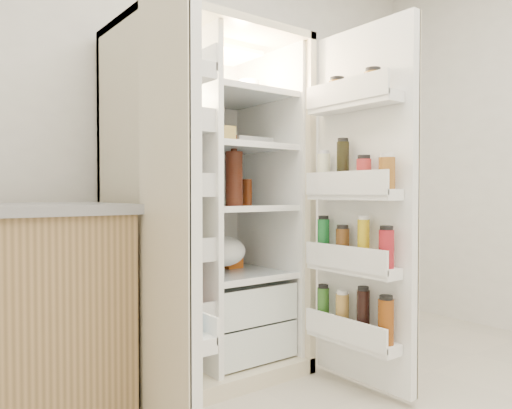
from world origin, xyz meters
TOP-DOWN VIEW (x-y plane):
  - wall_back at (0.00, 2.00)m, footprint 4.00×0.02m
  - refrigerator at (-0.07, 1.65)m, footprint 0.92×0.70m
  - freezer_door at (-0.59, 1.05)m, footprint 0.15×0.40m
  - fridge_door at (0.39, 0.96)m, footprint 0.17×0.58m

SIDE VIEW (x-z plane):
  - refrigerator at x=-0.07m, z-range -0.16..1.64m
  - fridge_door at x=0.39m, z-range 0.01..1.73m
  - freezer_door at x=-0.59m, z-range 0.03..1.75m
  - wall_back at x=0.00m, z-range 0.00..2.70m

